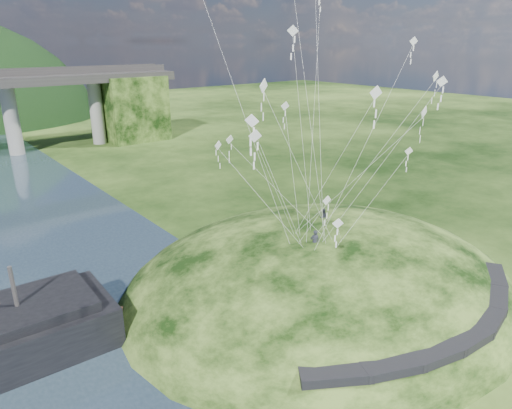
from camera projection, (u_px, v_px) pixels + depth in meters
ground at (265, 328)px, 33.16m from camera, size 320.00×320.00×0.00m
grass_hill at (320, 298)px, 39.85m from camera, size 36.00×32.00×13.00m
footpath at (448, 328)px, 29.70m from camera, size 22.29×5.84×0.83m
wooden_dock at (161, 304)px, 35.25m from camera, size 15.75×3.22×1.12m
kite_flyers at (320, 218)px, 38.05m from camera, size 5.33×4.06×1.99m
kite_swarm at (324, 83)px, 32.00m from camera, size 19.94×15.61×19.80m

